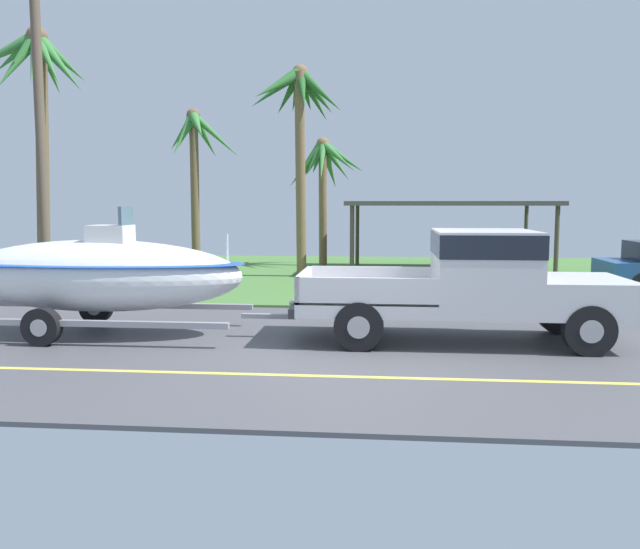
# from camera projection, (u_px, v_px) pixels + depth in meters

# --- Properties ---
(ground) EXTENTS (36.00, 22.00, 0.11)m
(ground) POSITION_uv_depth(u_px,v_px,m) (364.00, 285.00, 19.00)
(ground) COLOR #4C4C51
(pickup_truck_towing) EXTENTS (5.69, 2.04, 1.91)m
(pickup_truck_towing) POSITION_uv_depth(u_px,v_px,m) (481.00, 281.00, 11.08)
(pickup_truck_towing) COLOR silver
(pickup_truck_towing) RESTS_ON ground
(boat_on_trailer) EXTENTS (6.49, 2.31, 2.31)m
(boat_on_trailer) POSITION_uv_depth(u_px,v_px,m) (96.00, 275.00, 11.73)
(boat_on_trailer) COLOR gray
(boat_on_trailer) RESTS_ON ground
(carport_awning) EXTENTS (6.71, 4.79, 2.44)m
(carport_awning) POSITION_uv_depth(u_px,v_px,m) (447.00, 205.00, 22.01)
(carport_awning) COLOR #4C4238
(carport_awning) RESTS_ON ground
(palm_tree_near_left) EXTENTS (3.45, 2.45, 7.10)m
(palm_tree_near_left) POSITION_uv_depth(u_px,v_px,m) (36.00, 87.00, 17.53)
(palm_tree_near_left) COLOR brown
(palm_tree_near_left) RESTS_ON ground
(palm_tree_near_right) EXTENTS (3.02, 3.24, 4.79)m
(palm_tree_near_right) POSITION_uv_depth(u_px,v_px,m) (323.00, 168.00, 23.97)
(palm_tree_near_right) COLOR brown
(palm_tree_near_right) RESTS_ON ground
(palm_tree_far_left) EXTENTS (3.09, 2.91, 6.60)m
(palm_tree_far_left) POSITION_uv_depth(u_px,v_px,m) (300.00, 109.00, 20.00)
(palm_tree_far_left) COLOR brown
(palm_tree_far_left) RESTS_ON ground
(palm_tree_far_right) EXTENTS (2.64, 3.46, 5.58)m
(palm_tree_far_right) POSITION_uv_depth(u_px,v_px,m) (196.00, 148.00, 22.18)
(palm_tree_far_right) COLOR brown
(palm_tree_far_right) RESTS_ON ground
(utility_pole) EXTENTS (0.24, 1.80, 8.36)m
(utility_pole) POSITION_uv_depth(u_px,v_px,m) (40.00, 123.00, 16.05)
(utility_pole) COLOR brown
(utility_pole) RESTS_ON ground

